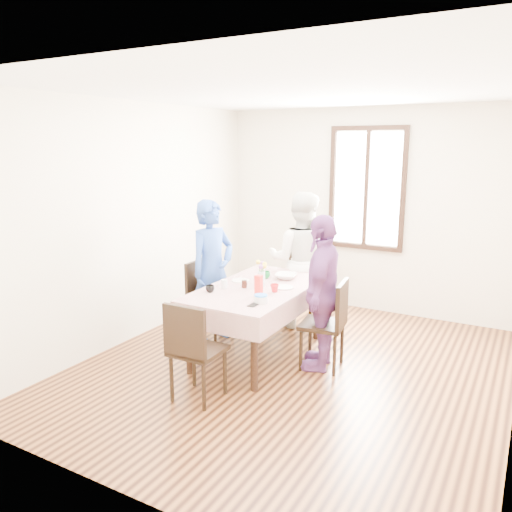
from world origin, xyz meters
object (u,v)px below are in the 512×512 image
object	(u,v)px
chair_right	(322,324)
chair_far	(301,289)
dining_table	(258,321)
person_right	(322,293)
chair_left	(211,301)
person_left	(212,271)
person_far	(301,260)
chair_near	(198,350)

from	to	relation	value
chair_right	chair_far	world-z (taller)	same
dining_table	chair_right	bearing A→B (deg)	4.01
person_right	chair_left	bearing A→B (deg)	-105.50
chair_left	person_left	distance (m)	0.36
chair_right	person_far	distance (m)	1.30
person_right	dining_table	bearing A→B (deg)	-97.32
chair_right	person_left	world-z (taller)	person_left
chair_near	person_right	bearing A→B (deg)	57.80
chair_left	person_right	xyz separation A→B (m)	(1.40, -0.10, 0.33)
dining_table	chair_far	size ratio (longest dim) A/B	1.75
chair_right	dining_table	bearing A→B (deg)	86.32
chair_far	person_left	bearing A→B (deg)	44.88
chair_left	person_right	distance (m)	1.44
dining_table	chair_far	xyz separation A→B (m)	(-0.00, 1.10, 0.08)
chair_near	person_right	distance (m)	1.38
chair_left	chair_right	size ratio (longest dim) A/B	1.00
dining_table	person_right	bearing A→B (deg)	4.12
chair_right	person_far	size ratio (longest dim) A/B	0.54
chair_far	person_far	bearing A→B (deg)	81.06
dining_table	chair_left	bearing A→B (deg)	168.13
chair_near	person_far	world-z (taller)	person_far
chair_left	person_right	size ratio (longest dim) A/B	0.58
person_left	person_right	distance (m)	1.39
chair_near	person_right	size ratio (longest dim) A/B	0.58
dining_table	person_far	distance (m)	1.17
chair_near	person_left	xyz separation A→B (m)	(-0.69, 1.24, 0.36)
chair_near	person_left	bearing A→B (deg)	118.01
dining_table	person_right	size ratio (longest dim) A/B	1.02
dining_table	person_left	xyz separation A→B (m)	(-0.69, 0.15, 0.44)
chair_left	person_left	bearing A→B (deg)	90.47
dining_table	chair_left	size ratio (longest dim) A/B	1.75
chair_far	chair_near	distance (m)	2.19
chair_near	person_far	xyz separation A→B (m)	(0.00, 2.17, 0.38)
chair_left	person_right	bearing A→B (deg)	86.41
chair_near	person_left	distance (m)	1.47
chair_right	person_left	bearing A→B (deg)	78.26
chair_left	chair_right	world-z (taller)	same
dining_table	chair_left	world-z (taller)	chair_left
chair_left	chair_near	bearing A→B (deg)	30.20
chair_left	chair_right	xyz separation A→B (m)	(1.42, -0.10, 0.00)
chair_right	person_left	xyz separation A→B (m)	(-1.40, 0.10, 0.36)
chair_near	person_far	distance (m)	2.20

